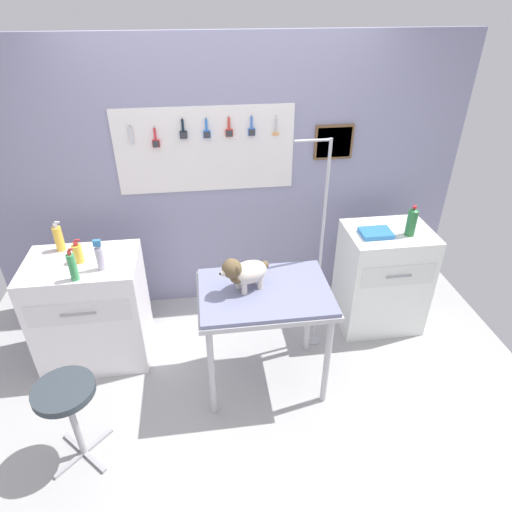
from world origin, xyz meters
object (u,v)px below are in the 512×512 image
object	(u,v)px
grooming_arm	(319,260)
pump_bottle_white	(59,238)
dog	(244,272)
counter_left	(92,310)
soda_bottle	(412,222)
stool	(67,401)
grooming_table	(265,301)
cabinet_right	(382,278)

from	to	relation	value
grooming_arm	pump_bottle_white	bearing A→B (deg)	171.38
dog	counter_left	bearing A→B (deg)	159.69
dog	soda_bottle	distance (m)	1.42
stool	pump_bottle_white	bearing A→B (deg)	100.08
grooming_table	counter_left	size ratio (longest dim) A/B	1.02
soda_bottle	dog	bearing A→B (deg)	-161.80
grooming_table	dog	size ratio (longest dim) A/B	2.56
grooming_arm	counter_left	size ratio (longest dim) A/B	1.96
dog	pump_bottle_white	world-z (taller)	pump_bottle_white
grooming_arm	cabinet_right	world-z (taller)	grooming_arm
grooming_arm	dog	bearing A→B (deg)	-151.92
cabinet_right	soda_bottle	bearing A→B (deg)	-33.15
cabinet_right	pump_bottle_white	size ratio (longest dim) A/B	3.84
grooming_table	counter_left	world-z (taller)	counter_left
dog	cabinet_right	distance (m)	1.43
grooming_table	pump_bottle_white	bearing A→B (deg)	156.25
grooming_table	pump_bottle_white	xyz separation A→B (m)	(-1.44, 0.63, 0.24)
grooming_table	dog	bearing A→B (deg)	169.70
dog	counter_left	world-z (taller)	dog
counter_left	pump_bottle_white	xyz separation A→B (m)	(-0.16, 0.19, 0.54)
soda_bottle	counter_left	bearing A→B (deg)	-179.51
counter_left	stool	size ratio (longest dim) A/B	1.45
dog	grooming_table	bearing A→B (deg)	-10.30
cabinet_right	pump_bottle_white	distance (m)	2.58
counter_left	soda_bottle	distance (m)	2.55
grooming_table	soda_bottle	size ratio (longest dim) A/B	3.65
soda_bottle	grooming_table	bearing A→B (deg)	-158.89
cabinet_right	grooming_arm	bearing A→B (deg)	-162.21
counter_left	grooming_table	bearing A→B (deg)	-19.29
soda_bottle	grooming_arm	bearing A→B (deg)	-170.64
grooming_table	grooming_arm	distance (m)	0.58
pump_bottle_white	soda_bottle	bearing A→B (deg)	-3.56
grooming_arm	soda_bottle	bearing A→B (deg)	9.36
grooming_arm	pump_bottle_white	world-z (taller)	grooming_arm
counter_left	soda_bottle	bearing A→B (deg)	0.49
pump_bottle_white	soda_bottle	distance (m)	2.65
stool	cabinet_right	bearing A→B (deg)	23.72
counter_left	pump_bottle_white	size ratio (longest dim) A/B	3.76
cabinet_right	pump_bottle_white	world-z (taller)	pump_bottle_white
dog	stool	size ratio (longest dim) A/B	0.58
pump_bottle_white	dog	bearing A→B (deg)	-25.04
grooming_arm	cabinet_right	bearing A→B (deg)	17.79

